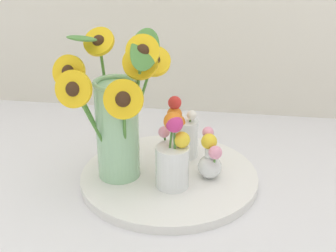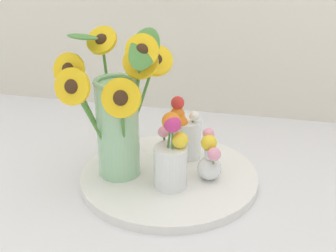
# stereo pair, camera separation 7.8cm
# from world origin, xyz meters

# --- Properties ---
(ground_plane) EXTENTS (6.00, 6.00, 0.00)m
(ground_plane) POSITION_xyz_m (0.00, 0.00, 0.00)
(ground_plane) COLOR silver
(serving_tray) EXTENTS (0.44, 0.44, 0.02)m
(serving_tray) POSITION_xyz_m (-0.00, 0.10, 0.01)
(serving_tray) COLOR white
(serving_tray) RESTS_ON ground_plane
(mason_jar_sunflowers) EXTENTS (0.25, 0.22, 0.37)m
(mason_jar_sunflowers) POSITION_xyz_m (-0.12, 0.07, 0.19)
(mason_jar_sunflowers) COLOR #99CC9E
(mason_jar_sunflowers) RESTS_ON serving_tray
(vase_small_center) EXTENTS (0.08, 0.09, 0.18)m
(vase_small_center) POSITION_xyz_m (0.02, 0.05, 0.10)
(vase_small_center) COLOR white
(vase_small_center) RESTS_ON serving_tray
(vase_bulb_right) EXTENTS (0.06, 0.08, 0.12)m
(vase_bulb_right) POSITION_xyz_m (0.10, 0.10, 0.07)
(vase_bulb_right) COLOR white
(vase_bulb_right) RESTS_ON serving_tray
(vase_small_back) EXTENTS (0.08, 0.08, 0.17)m
(vase_small_back) POSITION_xyz_m (0.02, 0.20, 0.09)
(vase_small_back) COLOR white
(vase_small_back) RESTS_ON serving_tray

